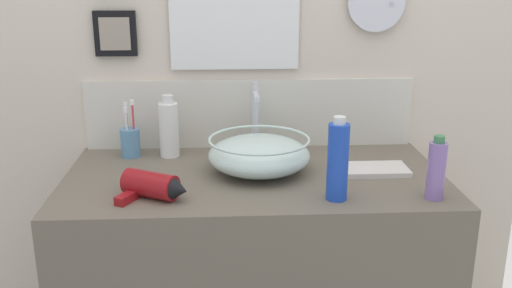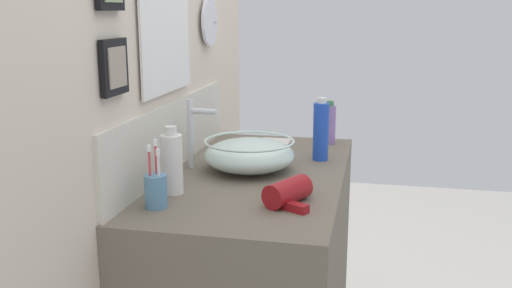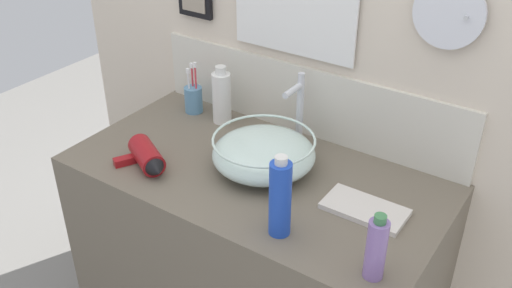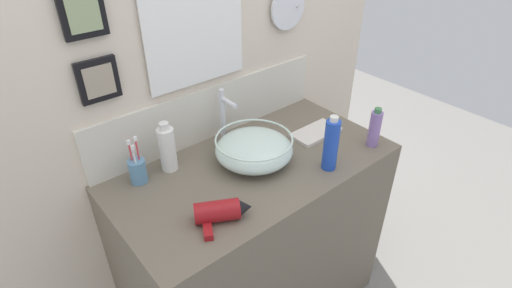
{
  "view_description": "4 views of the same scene",
  "coord_description": "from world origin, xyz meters",
  "px_view_note": "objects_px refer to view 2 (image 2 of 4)",
  "views": [
    {
      "loc": [
        -0.09,
        -1.65,
        1.55
      ],
      "look_at": [
        0.0,
        0.0,
        1.03
      ],
      "focal_mm": 40.0,
      "sensor_mm": 36.0,
      "label": 1
    },
    {
      "loc": [
        -1.86,
        -0.4,
        1.49
      ],
      "look_at": [
        0.0,
        0.0,
        1.03
      ],
      "focal_mm": 40.0,
      "sensor_mm": 36.0,
      "label": 2
    },
    {
      "loc": [
        0.82,
        -1.21,
        1.91
      ],
      "look_at": [
        0.0,
        0.0,
        1.03
      ],
      "focal_mm": 40.0,
      "sensor_mm": 36.0,
      "label": 3
    },
    {
      "loc": [
        -0.83,
        -1.01,
        1.9
      ],
      "look_at": [
        0.0,
        0.0,
        1.03
      ],
      "focal_mm": 28.0,
      "sensor_mm": 36.0,
      "label": 4
    }
  ],
  "objects_px": {
    "shampoo_bottle": "(172,163)",
    "hand_towel": "(273,146)",
    "toothbrush_cup": "(156,190)",
    "lotion_bottle": "(321,131)",
    "glass_bowl_sink": "(249,155)",
    "hair_drier": "(291,191)",
    "faucet": "(194,129)",
    "soap_dispenser": "(330,124)"
  },
  "relations": [
    {
      "from": "soap_dispenser",
      "to": "lotion_bottle",
      "type": "height_order",
      "value": "lotion_bottle"
    },
    {
      "from": "faucet",
      "to": "shampoo_bottle",
      "type": "bearing_deg",
      "value": -174.94
    },
    {
      "from": "hair_drier",
      "to": "shampoo_bottle",
      "type": "xyz_separation_m",
      "value": [
        0.01,
        0.37,
        0.06
      ]
    },
    {
      "from": "shampoo_bottle",
      "to": "hand_towel",
      "type": "xyz_separation_m",
      "value": [
        0.64,
        -0.19,
        -0.09
      ]
    },
    {
      "from": "hand_towel",
      "to": "soap_dispenser",
      "type": "bearing_deg",
      "value": -60.86
    },
    {
      "from": "hair_drier",
      "to": "shampoo_bottle",
      "type": "bearing_deg",
      "value": 88.31
    },
    {
      "from": "shampoo_bottle",
      "to": "hand_towel",
      "type": "bearing_deg",
      "value": -16.91
    },
    {
      "from": "shampoo_bottle",
      "to": "hand_towel",
      "type": "height_order",
      "value": "shampoo_bottle"
    },
    {
      "from": "soap_dispenser",
      "to": "shampoo_bottle",
      "type": "xyz_separation_m",
      "value": [
        -0.76,
        0.41,
        0.01
      ]
    },
    {
      "from": "lotion_bottle",
      "to": "faucet",
      "type": "bearing_deg",
      "value": 115.01
    },
    {
      "from": "shampoo_bottle",
      "to": "lotion_bottle",
      "type": "bearing_deg",
      "value": -39.31
    },
    {
      "from": "lotion_bottle",
      "to": "hand_towel",
      "type": "height_order",
      "value": "lotion_bottle"
    },
    {
      "from": "shampoo_bottle",
      "to": "faucet",
      "type": "bearing_deg",
      "value": 5.06
    },
    {
      "from": "glass_bowl_sink",
      "to": "faucet",
      "type": "xyz_separation_m",
      "value": [
        0.0,
        0.2,
        0.08
      ]
    },
    {
      "from": "shampoo_bottle",
      "to": "hand_towel",
      "type": "distance_m",
      "value": 0.68
    },
    {
      "from": "soap_dispenser",
      "to": "hand_towel",
      "type": "distance_m",
      "value": 0.26
    },
    {
      "from": "faucet",
      "to": "toothbrush_cup",
      "type": "height_order",
      "value": "faucet"
    },
    {
      "from": "hand_towel",
      "to": "shampoo_bottle",
      "type": "bearing_deg",
      "value": 163.09
    },
    {
      "from": "lotion_bottle",
      "to": "glass_bowl_sink",
      "type": "bearing_deg",
      "value": 131.33
    },
    {
      "from": "toothbrush_cup",
      "to": "lotion_bottle",
      "type": "height_order",
      "value": "lotion_bottle"
    },
    {
      "from": "faucet",
      "to": "hand_towel",
      "type": "relative_size",
      "value": 1.07
    },
    {
      "from": "glass_bowl_sink",
      "to": "toothbrush_cup",
      "type": "distance_m",
      "value": 0.46
    },
    {
      "from": "soap_dispenser",
      "to": "toothbrush_cup",
      "type": "bearing_deg",
      "value": 155.06
    },
    {
      "from": "toothbrush_cup",
      "to": "soap_dispenser",
      "type": "relative_size",
      "value": 1.08
    },
    {
      "from": "toothbrush_cup",
      "to": "lotion_bottle",
      "type": "relative_size",
      "value": 0.83
    },
    {
      "from": "soap_dispenser",
      "to": "faucet",
      "type": "bearing_deg",
      "value": 136.96
    },
    {
      "from": "faucet",
      "to": "hair_drier",
      "type": "xyz_separation_m",
      "value": [
        -0.3,
        -0.39,
        -0.1
      ]
    },
    {
      "from": "soap_dispenser",
      "to": "lotion_bottle",
      "type": "xyz_separation_m",
      "value": [
        -0.27,
        0.01,
        0.03
      ]
    },
    {
      "from": "faucet",
      "to": "hair_drier",
      "type": "distance_m",
      "value": 0.51
    },
    {
      "from": "hair_drier",
      "to": "soap_dispenser",
      "type": "bearing_deg",
      "value": -3.33
    },
    {
      "from": "hair_drier",
      "to": "hand_towel",
      "type": "distance_m",
      "value": 0.68
    },
    {
      "from": "shampoo_bottle",
      "to": "hand_towel",
      "type": "relative_size",
      "value": 0.92
    },
    {
      "from": "faucet",
      "to": "lotion_bottle",
      "type": "distance_m",
      "value": 0.47
    },
    {
      "from": "shampoo_bottle",
      "to": "glass_bowl_sink",
      "type": "bearing_deg",
      "value": -31.01
    },
    {
      "from": "glass_bowl_sink",
      "to": "faucet",
      "type": "relative_size",
      "value": 1.29
    },
    {
      "from": "soap_dispenser",
      "to": "lotion_bottle",
      "type": "relative_size",
      "value": 0.77
    },
    {
      "from": "glass_bowl_sink",
      "to": "lotion_bottle",
      "type": "distance_m",
      "value": 0.31
    },
    {
      "from": "soap_dispenser",
      "to": "lotion_bottle",
      "type": "distance_m",
      "value": 0.27
    },
    {
      "from": "glass_bowl_sink",
      "to": "hand_towel",
      "type": "xyz_separation_m",
      "value": [
        0.35,
        -0.02,
        -0.05
      ]
    },
    {
      "from": "glass_bowl_sink",
      "to": "lotion_bottle",
      "type": "height_order",
      "value": "lotion_bottle"
    },
    {
      "from": "faucet",
      "to": "hair_drier",
      "type": "relative_size",
      "value": 1.16
    },
    {
      "from": "glass_bowl_sink",
      "to": "hair_drier",
      "type": "relative_size",
      "value": 1.5
    }
  ]
}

